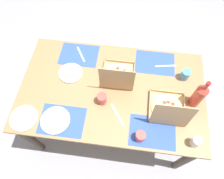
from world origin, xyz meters
The scene contains 19 objects.
ground_plane centered at (0.00, 0.00, 0.00)m, with size 6.00×6.00×0.00m, color gray.
dining_table centered at (0.00, 0.00, 0.67)m, with size 1.59×0.96×0.78m.
placemat_near_left centered at (-0.36, -0.33, 0.78)m, with size 0.36×0.26×0.00m, color #2D4C9E.
placemat_near_right centered at (0.36, -0.33, 0.78)m, with size 0.36×0.26×0.00m, color #2D4C9E.
placemat_far_left centered at (-0.36, 0.33, 0.78)m, with size 0.36×0.26×0.00m, color #2D4C9E.
placemat_far_right centered at (0.36, 0.33, 0.78)m, with size 0.36×0.26×0.00m, color #2D4C9E.
pizza_box_center centered at (-0.04, -0.12, 0.83)m, with size 0.28×0.30×0.32m.
pizza_box_edge_far centered at (-0.46, 0.15, 0.83)m, with size 0.29×0.29×0.32m.
plate_near_right centered at (0.41, 0.34, 0.79)m, with size 0.23×0.23×0.03m.
plate_middle centered at (0.39, -0.11, 0.79)m, with size 0.21×0.21×0.03m.
plate_near_left centered at (0.66, 0.36, 0.79)m, with size 0.22×0.22×0.03m.
soda_bottle centered at (-0.69, 0.03, 0.91)m, with size 0.09×0.09×0.32m.
cup_clear_right centered at (-0.61, -0.20, 0.83)m, with size 0.08×0.08×0.10m, color teal.
cup_dark centered at (-0.26, 0.39, 0.82)m, with size 0.07×0.07×0.09m, color #BF4742.
cup_spare centered at (0.07, 0.12, 0.83)m, with size 0.08×0.08×0.10m, color #BF4742.
cup_clear_left centered at (-0.67, 0.38, 0.83)m, with size 0.07×0.07×0.09m, color silver.
fork_by_near_right centered at (-0.46, -0.31, 0.78)m, with size 0.19×0.02×0.01m, color #B7B7BC.
knife_by_far_left centered at (-0.07, 0.23, 0.78)m, with size 0.21×0.02×0.01m, color #B7B7BC.
fork_by_near_left centered at (0.34, -0.34, 0.78)m, with size 0.19×0.02×0.01m, color #B7B7BC.
Camera 1 is at (-0.11, 0.83, 2.34)m, focal length 33.02 mm.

